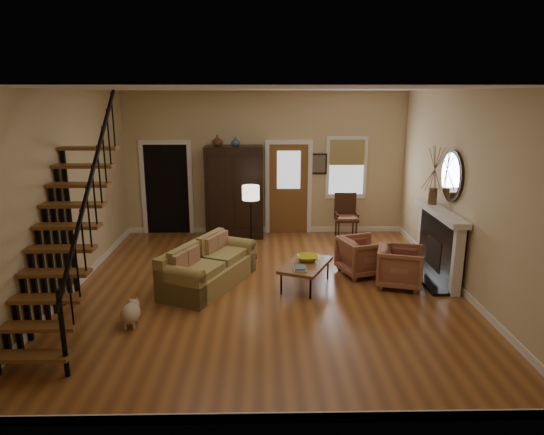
{
  "coord_description": "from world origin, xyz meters",
  "views": [
    {
      "loc": [
        -0.06,
        -7.71,
        3.23
      ],
      "look_at": [
        0.1,
        0.4,
        1.15
      ],
      "focal_mm": 32.0,
      "sensor_mm": 36.0,
      "label": 1
    }
  ],
  "objects_px": {
    "floor_lamp": "(251,222)",
    "armchair_right": "(362,256)",
    "armoire": "(235,192)",
    "side_chair": "(346,217)",
    "armchair_left": "(400,267)",
    "sofa": "(209,266)",
    "coffee_table": "(305,275)"
  },
  "relations": [
    {
      "from": "floor_lamp",
      "to": "armchair_right",
      "type": "bearing_deg",
      "value": -25.45
    },
    {
      "from": "armoire",
      "to": "side_chair",
      "type": "height_order",
      "value": "armoire"
    },
    {
      "from": "side_chair",
      "to": "armchair_right",
      "type": "bearing_deg",
      "value": -92.32
    },
    {
      "from": "armchair_left",
      "to": "floor_lamp",
      "type": "relative_size",
      "value": 0.51
    },
    {
      "from": "armchair_left",
      "to": "side_chair",
      "type": "xyz_separation_m",
      "value": [
        -0.44,
        2.87,
        0.16
      ]
    },
    {
      "from": "armchair_left",
      "to": "side_chair",
      "type": "bearing_deg",
      "value": 25.07
    },
    {
      "from": "armoire",
      "to": "sofa",
      "type": "height_order",
      "value": "armoire"
    },
    {
      "from": "armoire",
      "to": "armchair_right",
      "type": "distance_m",
      "value": 3.57
    },
    {
      "from": "coffee_table",
      "to": "armchair_left",
      "type": "distance_m",
      "value": 1.63
    },
    {
      "from": "armchair_right",
      "to": "side_chair",
      "type": "distance_m",
      "value": 2.31
    },
    {
      "from": "armchair_right",
      "to": "armoire",
      "type": "bearing_deg",
      "value": 26.77
    },
    {
      "from": "armchair_left",
      "to": "armoire",
      "type": "bearing_deg",
      "value": 60.57
    },
    {
      "from": "armoire",
      "to": "armchair_right",
      "type": "xyz_separation_m",
      "value": [
        2.46,
        -2.5,
        -0.7
      ]
    },
    {
      "from": "floor_lamp",
      "to": "side_chair",
      "type": "xyz_separation_m",
      "value": [
        2.14,
        1.32,
        -0.23
      ]
    },
    {
      "from": "armchair_right",
      "to": "side_chair",
      "type": "height_order",
      "value": "side_chair"
    },
    {
      "from": "sofa",
      "to": "armchair_right",
      "type": "height_order",
      "value": "sofa"
    },
    {
      "from": "armchair_right",
      "to": "sofa",
      "type": "bearing_deg",
      "value": 82.64
    },
    {
      "from": "coffee_table",
      "to": "armoire",
      "type": "bearing_deg",
      "value": 114.03
    },
    {
      "from": "armchair_right",
      "to": "side_chair",
      "type": "relative_size",
      "value": 0.75
    },
    {
      "from": "coffee_table",
      "to": "side_chair",
      "type": "bearing_deg",
      "value": 67.62
    },
    {
      "from": "sofa",
      "to": "armchair_right",
      "type": "xyz_separation_m",
      "value": [
        2.75,
        0.5,
        -0.02
      ]
    },
    {
      "from": "armchair_left",
      "to": "armchair_right",
      "type": "relative_size",
      "value": 1.0
    },
    {
      "from": "coffee_table",
      "to": "armchair_right",
      "type": "height_order",
      "value": "armchair_right"
    },
    {
      "from": "armchair_left",
      "to": "armchair_right",
      "type": "distance_m",
      "value": 0.78
    },
    {
      "from": "armoire",
      "to": "armchair_left",
      "type": "bearing_deg",
      "value": -45.71
    },
    {
      "from": "armchair_left",
      "to": "floor_lamp",
      "type": "distance_m",
      "value": 3.04
    },
    {
      "from": "floor_lamp",
      "to": "armchair_left",
      "type": "bearing_deg",
      "value": -30.85
    },
    {
      "from": "floor_lamp",
      "to": "side_chair",
      "type": "distance_m",
      "value": 2.53
    },
    {
      "from": "armoire",
      "to": "armchair_left",
      "type": "distance_m",
      "value": 4.34
    },
    {
      "from": "side_chair",
      "to": "sofa",
      "type": "bearing_deg",
      "value": -135.38
    },
    {
      "from": "armoire",
      "to": "floor_lamp",
      "type": "distance_m",
      "value": 1.61
    },
    {
      "from": "sofa",
      "to": "armchair_right",
      "type": "bearing_deg",
      "value": 35.33
    }
  ]
}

